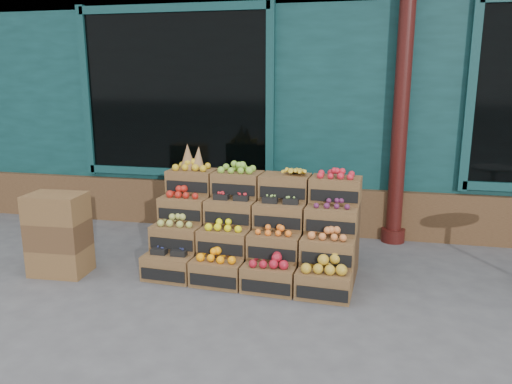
# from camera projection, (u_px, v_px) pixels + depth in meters

# --- Properties ---
(ground) EXTENTS (60.00, 60.00, 0.00)m
(ground) POSITION_uv_depth(u_px,v_px,m) (261.00, 305.00, 4.39)
(ground) COLOR #4E4E51
(ground) RESTS_ON ground
(shop_facade) EXTENTS (12.00, 6.24, 4.80)m
(shop_facade) POSITION_uv_depth(u_px,v_px,m) (323.00, 50.00, 8.69)
(shop_facade) COLOR #103636
(shop_facade) RESTS_ON ground
(crate_display) EXTENTS (2.08, 1.09, 1.27)m
(crate_display) POSITION_uv_depth(u_px,v_px,m) (255.00, 235.00, 5.06)
(crate_display) COLOR brown
(crate_display) RESTS_ON ground
(spare_crates) EXTENTS (0.57, 0.41, 0.83)m
(spare_crates) POSITION_uv_depth(u_px,v_px,m) (59.00, 234.00, 5.00)
(spare_crates) COLOR brown
(spare_crates) RESTS_ON ground
(shopkeeper) EXTENTS (0.88, 0.66, 2.18)m
(shopkeeper) POSITION_uv_depth(u_px,v_px,m) (190.00, 139.00, 7.06)
(shopkeeper) COLOR #14471E
(shopkeeper) RESTS_ON ground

